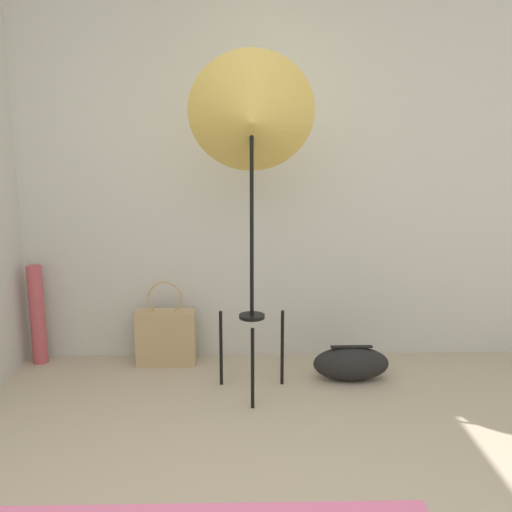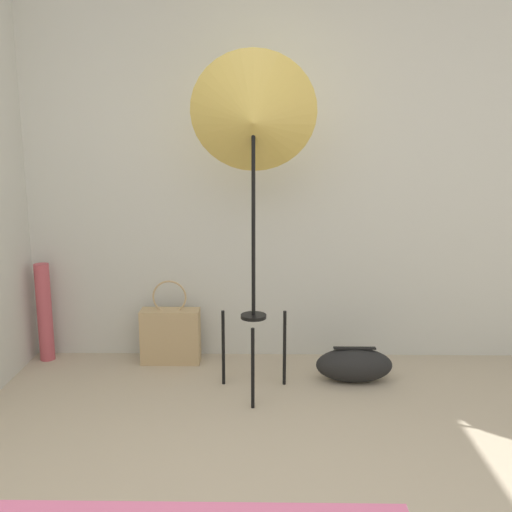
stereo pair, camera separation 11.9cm
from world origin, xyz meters
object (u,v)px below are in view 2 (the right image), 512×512
Objects in this scene: photo_umbrella at (253,121)px; paper_roll at (45,312)px; tote_bag at (171,335)px; duffel_bag at (354,365)px.

photo_umbrella is 2.94× the size of paper_roll.
tote_bag is 1.20m from duffel_bag.
photo_umbrella reaches higher than paper_roll.
duffel_bag is (0.61, 0.16, -1.44)m from photo_umbrella.
tote_bag is 0.85m from paper_roll.
paper_roll reaches higher than duffel_bag.
paper_roll is (-2.00, 0.33, 0.22)m from duffel_bag.
photo_umbrella is at bearing -19.27° from paper_roll.
photo_umbrella is 3.45× the size of tote_bag.
tote_bag is 0.85× the size of paper_roll.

